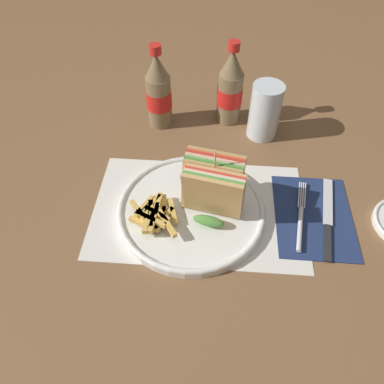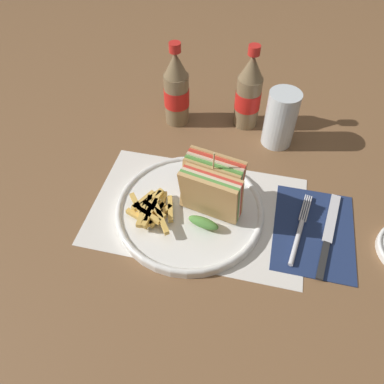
% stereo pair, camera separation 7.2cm
% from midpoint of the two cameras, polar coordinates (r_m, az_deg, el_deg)
% --- Properties ---
extents(ground_plane, '(4.00, 4.00, 0.00)m').
position_cam_midpoint_polar(ground_plane, '(0.74, -0.98, -2.92)').
color(ground_plane, brown).
extents(placemat, '(0.41, 0.26, 0.00)m').
position_cam_midpoint_polar(placemat, '(0.74, -1.69, -2.60)').
color(placemat, silver).
rests_on(placemat, ground_plane).
extents(plate_main, '(0.29, 0.29, 0.02)m').
position_cam_midpoint_polar(plate_main, '(0.73, -2.94, -2.89)').
color(plate_main, white).
rests_on(plate_main, ground_plane).
extents(club_sandwich, '(0.12, 0.11, 0.14)m').
position_cam_midpoint_polar(club_sandwich, '(0.68, 0.22, 0.36)').
color(club_sandwich, tan).
rests_on(club_sandwich, plate_main).
extents(fries_pile, '(0.10, 0.10, 0.02)m').
position_cam_midpoint_polar(fries_pile, '(0.70, -8.63, -3.59)').
color(fries_pile, gold).
rests_on(fries_pile, plate_main).
extents(napkin, '(0.15, 0.20, 0.00)m').
position_cam_midpoint_polar(napkin, '(0.75, 15.49, -3.89)').
color(napkin, navy).
rests_on(napkin, ground_plane).
extents(fork, '(0.04, 0.17, 0.01)m').
position_cam_midpoint_polar(fork, '(0.73, 13.54, -4.51)').
color(fork, silver).
rests_on(fork, napkin).
extents(knife, '(0.05, 0.20, 0.00)m').
position_cam_midpoint_polar(knife, '(0.75, 17.47, -3.94)').
color(knife, black).
rests_on(knife, napkin).
extents(coke_bottle_near, '(0.06, 0.06, 0.20)m').
position_cam_midpoint_polar(coke_bottle_near, '(0.89, -7.50, 14.72)').
color(coke_bottle_near, '#7A6647').
rests_on(coke_bottle_near, ground_plane).
extents(coke_bottle_far, '(0.06, 0.06, 0.20)m').
position_cam_midpoint_polar(coke_bottle_far, '(0.89, 3.50, 15.32)').
color(coke_bottle_far, '#7A6647').
rests_on(coke_bottle_far, ground_plane).
extents(glass_near, '(0.07, 0.07, 0.13)m').
position_cam_midpoint_polar(glass_near, '(0.87, 8.68, 11.97)').
color(glass_near, silver).
rests_on(glass_near, ground_plane).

